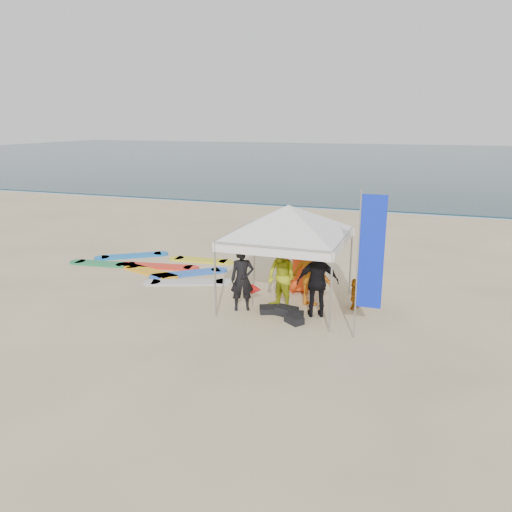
{
  "coord_description": "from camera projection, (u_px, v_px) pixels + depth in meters",
  "views": [
    {
      "loc": [
        4.47,
        -10.28,
        4.91
      ],
      "look_at": [
        -0.06,
        2.6,
        1.2
      ],
      "focal_mm": 35.0,
      "sensor_mm": 36.0,
      "label": 1
    }
  ],
  "objects": [
    {
      "name": "feather_flag",
      "position": [
        370.0,
        254.0,
        11.05
      ],
      "size": [
        0.59,
        0.04,
        3.48
      ],
      "color": "#A5A5A8",
      "rests_on": "ground"
    },
    {
      "name": "marker_pennant",
      "position": [
        256.0,
        290.0,
        13.49
      ],
      "size": [
        0.28,
        0.28,
        0.64
      ],
      "color": "#A5A5A8",
      "rests_on": "ground"
    },
    {
      "name": "person_seated",
      "position": [
        355.0,
        294.0,
        13.38
      ],
      "size": [
        0.37,
        0.82,
        0.85
      ],
      "primitive_type": "imported",
      "rotation": [
        0.0,
        0.0,
        1.41
      ],
      "color": "#C67011",
      "rests_on": "ground"
    },
    {
      "name": "ground",
      "position": [
        223.0,
        330.0,
        12.08
      ],
      "size": [
        120.0,
        120.0,
        0.0
      ],
      "primitive_type": "plane",
      "color": "beige",
      "rests_on": "ground"
    },
    {
      "name": "surfboard_spread",
      "position": [
        160.0,
        267.0,
        17.15
      ],
      "size": [
        5.94,
        3.65,
        0.07
      ],
      "color": "blue",
      "rests_on": "ground"
    },
    {
      "name": "canopy_tent",
      "position": [
        289.0,
        205.0,
        13.09
      ],
      "size": [
        4.2,
        4.2,
        3.17
      ],
      "color": "#A5A5A8",
      "rests_on": "ground"
    },
    {
      "name": "person_orange_b",
      "position": [
        300.0,
        260.0,
        14.58
      ],
      "size": [
        1.06,
        0.79,
        1.96
      ],
      "primitive_type": "imported",
      "rotation": [
        0.0,
        0.0,
        3.33
      ],
      "color": "#FF4816",
      "rests_on": "ground"
    },
    {
      "name": "person_black_b",
      "position": [
        318.0,
        282.0,
        12.74
      ],
      "size": [
        1.17,
        0.78,
        1.84
      ],
      "primitive_type": "imported",
      "rotation": [
        0.0,
        0.0,
        3.48
      ],
      "color": "black",
      "rests_on": "ground"
    },
    {
      "name": "person_black_a",
      "position": [
        242.0,
        279.0,
        13.2
      ],
      "size": [
        0.74,
        0.64,
        1.71
      ],
      "primitive_type": "imported",
      "rotation": [
        0.0,
        0.0,
        0.44
      ],
      "color": "black",
      "rests_on": "ground"
    },
    {
      "name": "person_orange_a",
      "position": [
        311.0,
        272.0,
        13.55
      ],
      "size": [
        1.35,
        0.99,
        1.87
      ],
      "primitive_type": "imported",
      "rotation": [
        0.0,
        0.0,
        2.87
      ],
      "color": "#CA6511",
      "rests_on": "ground"
    },
    {
      "name": "person_yellow",
      "position": [
        281.0,
        277.0,
        13.24
      ],
      "size": [
        1.09,
        1.01,
        1.78
      ],
      "primitive_type": "imported",
      "rotation": [
        0.0,
        0.0,
        -0.52
      ],
      "color": "#B2BD1A",
      "rests_on": "ground"
    },
    {
      "name": "gear_pile",
      "position": [
        285.0,
        313.0,
        12.92
      ],
      "size": [
        1.4,
        1.03,
        0.22
      ],
      "color": "black",
      "rests_on": "ground"
    },
    {
      "name": "shoreline_foam",
      "position": [
        347.0,
        209.0,
        28.65
      ],
      "size": [
        160.0,
        1.2,
        0.01
      ],
      "primitive_type": "cube",
      "color": "silver",
      "rests_on": "ground"
    },
    {
      "name": "ocean",
      "position": [
        398.0,
        158.0,
        66.69
      ],
      "size": [
        160.0,
        84.0,
        0.08
      ],
      "primitive_type": "cube",
      "color": "#0C2633",
      "rests_on": "ground"
    }
  ]
}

